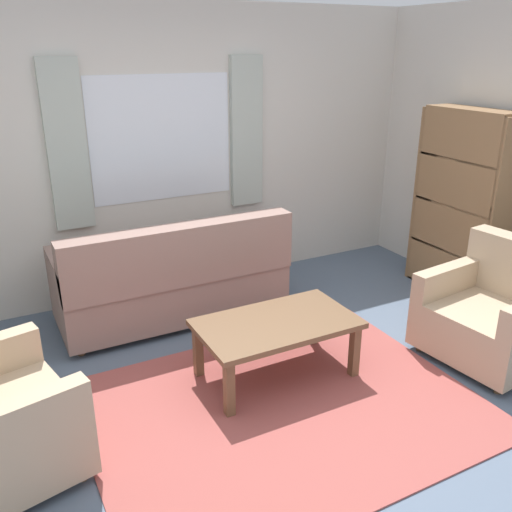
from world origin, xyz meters
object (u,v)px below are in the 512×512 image
object	(u,v)px
couch	(174,280)
armchair_right	(495,313)
bookshelf	(460,213)
coffee_table	(277,328)

from	to	relation	value
couch	armchair_right	distance (m)	2.56
armchair_right	bookshelf	bearing A→B (deg)	141.69
couch	bookshelf	xyz separation A→B (m)	(2.53, -0.71, 0.43)
couch	armchair_right	world-z (taller)	couch
couch	bookshelf	size ratio (longest dim) A/B	1.10
coffee_table	couch	bearing A→B (deg)	105.88
coffee_table	bookshelf	world-z (taller)	bookshelf
coffee_table	bookshelf	size ratio (longest dim) A/B	0.64
couch	coffee_table	xyz separation A→B (m)	(0.33, -1.18, 0.01)
couch	bookshelf	world-z (taller)	bookshelf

